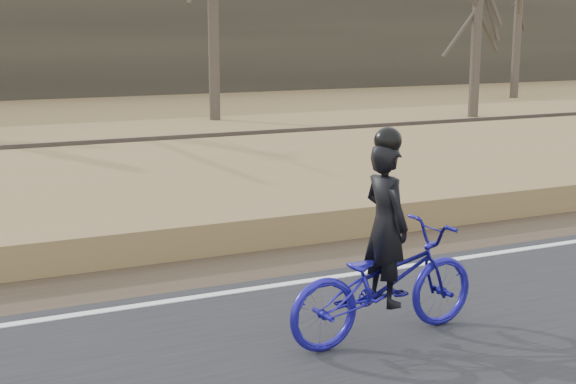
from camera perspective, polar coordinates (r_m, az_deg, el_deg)
name	(u,v)px	position (r m, az deg, el deg)	size (l,w,h in m)	color
ground	(190,310)	(8.89, -6.97, -8.34)	(120.00, 120.00, 0.00)	olive
edge_line	(184,299)	(9.05, -7.38, -7.55)	(120.00, 0.12, 0.01)	silver
shoulder	(159,278)	(9.97, -9.15, -6.05)	(120.00, 1.60, 0.04)	#473A2B
embankment	(104,212)	(12.74, -12.94, -1.40)	(120.00, 5.00, 0.44)	olive
ballast	(61,173)	(16.40, -15.81, 1.34)	(120.00, 3.00, 0.45)	slate
railroad	(61,157)	(16.36, -15.87, 2.38)	(120.00, 2.40, 0.29)	black
cyclist	(385,272)	(7.78, 6.88, -5.69)	(2.15, 0.89, 2.06)	navy
bare_tree_center	(213,2)	(26.99, -5.36, 13.30)	(0.36, 0.36, 7.71)	#494035
bare_tree_right	(478,0)	(28.57, 13.37, 13.16)	(0.36, 0.36, 7.92)	#494035
bare_tree_far_right	(518,13)	(36.99, 16.07, 12.12)	(0.36, 0.36, 7.32)	#494035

